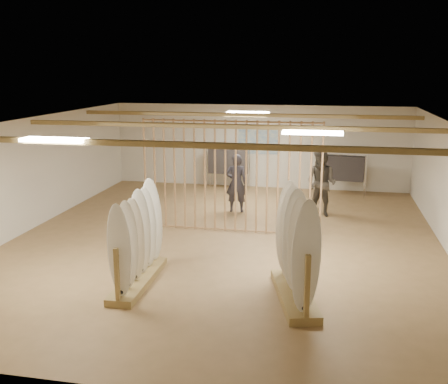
% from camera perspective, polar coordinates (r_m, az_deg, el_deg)
% --- Properties ---
extents(floor, '(12.00, 12.00, 0.00)m').
position_cam_1_polar(floor, '(12.44, 0.00, -5.39)').
color(floor, '#967349').
rests_on(floor, ground).
extents(ceiling, '(12.00, 12.00, 0.00)m').
position_cam_1_polar(ceiling, '(11.84, 0.00, 7.56)').
color(ceiling, gray).
rests_on(ceiling, ground).
extents(wall_back, '(12.00, 0.00, 12.00)m').
position_cam_1_polar(wall_back, '(17.89, 3.81, 4.97)').
color(wall_back, silver).
rests_on(wall_back, ground).
extents(wall_front, '(12.00, 0.00, 12.00)m').
position_cam_1_polar(wall_front, '(6.55, -10.59, -10.20)').
color(wall_front, silver).
rests_on(wall_front, ground).
extents(wall_left, '(0.00, 12.00, 12.00)m').
position_cam_1_polar(wall_left, '(13.92, -20.63, 1.74)').
color(wall_left, silver).
rests_on(wall_left, ground).
extents(ceiling_slats, '(9.50, 6.12, 0.10)m').
position_cam_1_polar(ceiling_slats, '(11.85, 0.00, 7.17)').
color(ceiling_slats, olive).
rests_on(ceiling_slats, ground).
extents(light_panels, '(1.20, 0.35, 0.06)m').
position_cam_1_polar(light_panels, '(11.85, 0.00, 7.27)').
color(light_panels, white).
rests_on(light_panels, ground).
extents(bamboo_partition, '(4.45, 0.05, 2.78)m').
position_cam_1_polar(bamboo_partition, '(12.83, 0.71, 1.68)').
color(bamboo_partition, '#A67B51').
rests_on(bamboo_partition, ground).
extents(poster, '(1.40, 0.03, 0.90)m').
position_cam_1_polar(poster, '(17.84, 3.81, 5.59)').
color(poster, '#3066AB').
rests_on(poster, ground).
extents(rack_left, '(0.54, 2.21, 1.78)m').
position_cam_1_polar(rack_left, '(10.03, -9.38, -6.56)').
color(rack_left, olive).
rests_on(rack_left, floor).
extents(rack_right, '(1.05, 2.15, 1.98)m').
position_cam_1_polar(rack_right, '(9.31, 7.78, -7.67)').
color(rack_right, olive).
rests_on(rack_right, floor).
extents(clothing_rack_a, '(1.38, 0.49, 1.48)m').
position_cam_1_polar(clothing_rack_a, '(17.52, 0.42, 3.37)').
color(clothing_rack_a, silver).
rests_on(clothing_rack_a, floor).
extents(clothing_rack_b, '(1.28, 0.46, 1.37)m').
position_cam_1_polar(clothing_rack_b, '(17.08, 13.04, 2.53)').
color(clothing_rack_b, silver).
rests_on(clothing_rack_b, floor).
extents(shopper_a, '(0.72, 0.51, 1.88)m').
position_cam_1_polar(shopper_a, '(14.75, 1.35, 1.39)').
color(shopper_a, '#2C2A33').
rests_on(shopper_a, floor).
extents(shopper_b, '(1.25, 1.16, 2.08)m').
position_cam_1_polar(shopper_b, '(14.57, 10.56, 1.42)').
color(shopper_b, '#3F3A31').
rests_on(shopper_b, floor).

